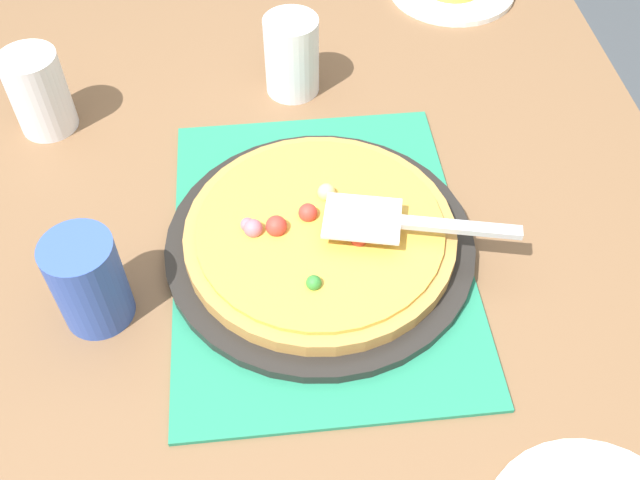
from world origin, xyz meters
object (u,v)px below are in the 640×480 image
object	(u,v)px
cup_far	(88,281)
cup_corner	(39,92)
pizza	(320,233)
pizza_pan	(320,244)
cup_near	(292,56)
pizza_server	(403,222)

from	to	relation	value
cup_far	cup_corner	size ratio (longest dim) A/B	1.00
pizza	cup_corner	distance (m)	0.46
pizza_pan	cup_far	bearing A→B (deg)	103.89
pizza_pan	cup_far	size ratio (longest dim) A/B	3.17
cup_near	pizza_server	bearing A→B (deg)	-163.20
cup_far	pizza_server	size ratio (longest dim) A/B	0.51
pizza_pan	cup_corner	world-z (taller)	cup_corner
cup_near	pizza_pan	bearing A→B (deg)	-178.54
pizza_pan	cup_near	bearing A→B (deg)	1.46
cup_near	cup_corner	size ratio (longest dim) A/B	1.00
cup_corner	pizza_pan	bearing A→B (deg)	-126.80
cup_corner	pizza_server	xyz separation A→B (m)	(-0.30, -0.46, 0.01)
pizza_pan	pizza	xyz separation A→B (m)	(0.00, 0.00, 0.02)
pizza_pan	pizza_server	xyz separation A→B (m)	(-0.02, -0.10, 0.05)
cup_far	pizza_server	world-z (taller)	cup_far
pizza	cup_near	size ratio (longest dim) A/B	2.75
pizza_server	pizza_pan	bearing A→B (deg)	77.06
pizza	pizza_server	bearing A→B (deg)	-102.92
pizza	cup_far	distance (m)	0.27
cup_corner	pizza_server	bearing A→B (deg)	-122.66
pizza_pan	pizza_server	world-z (taller)	pizza_server
cup_near	cup_far	world-z (taller)	same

